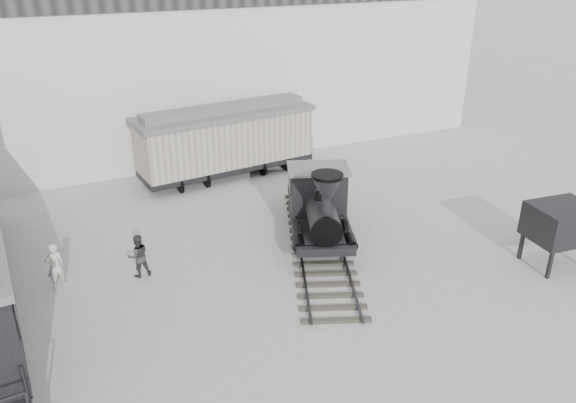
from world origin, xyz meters
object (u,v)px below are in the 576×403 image
locomotive (318,207)px  coal_hopper (560,227)px  boxcar (226,139)px  visitor_b (138,256)px  visitor_a (55,266)px

locomotive → coal_hopper: (6.96, -5.46, 0.21)m
boxcar → coal_hopper: 15.72m
locomotive → boxcar: (-1.10, 8.03, 0.60)m
boxcar → visitor_b: 10.03m
visitor_b → locomotive: bearing=175.2°
locomotive → visitor_a: locomotive is taller
locomotive → visitor_b: 7.11m
locomotive → boxcar: size_ratio=1.12×
visitor_a → coal_hopper: bearing=144.1°
locomotive → coal_hopper: 8.85m
locomotive → boxcar: bearing=119.2°
boxcar → visitor_a: (-8.70, -7.56, -1.10)m
boxcar → visitor_a: size_ratio=5.53×
locomotive → boxcar: boxcar is taller
visitor_a → visitor_b: bearing=155.2°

